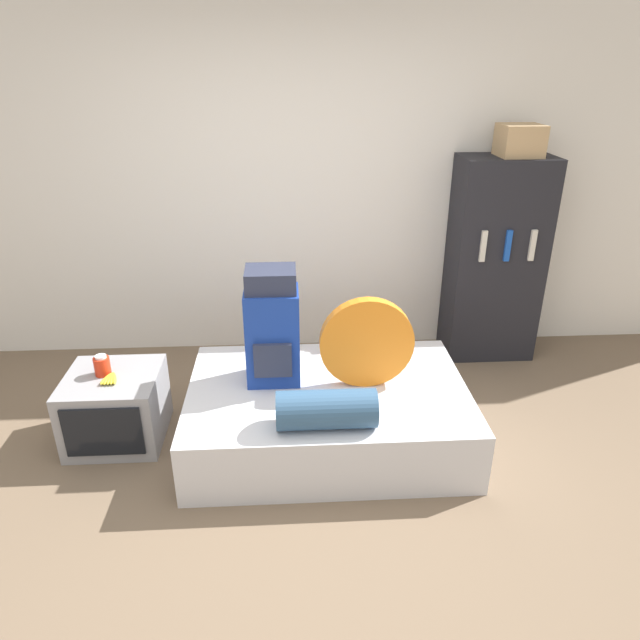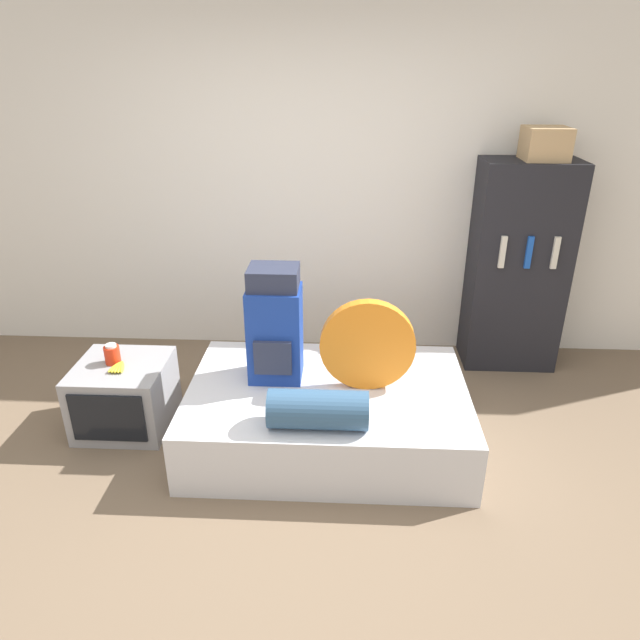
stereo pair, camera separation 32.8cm
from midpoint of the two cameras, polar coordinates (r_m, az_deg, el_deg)
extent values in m
plane|color=brown|center=(3.15, -0.15, -19.79)|extent=(16.00, 16.00, 0.00)
cube|color=white|center=(4.44, 1.31, 12.95)|extent=(8.00, 0.05, 2.60)
cube|color=silver|center=(3.60, 3.40, -9.39)|extent=(1.70, 1.15, 0.38)
cube|color=navy|center=(3.47, -1.81, -1.44)|extent=(0.32, 0.26, 0.59)
cube|color=#282D42|center=(3.34, -1.87, 4.22)|extent=(0.30, 0.24, 0.13)
cube|color=#282D42|center=(3.38, -1.99, -3.90)|extent=(0.22, 0.03, 0.21)
cylinder|color=orange|center=(3.39, 7.54, -2.57)|extent=(0.57, 0.07, 0.57)
cylinder|color=#33567A|center=(3.09, 2.88, -9.02)|extent=(0.54, 0.22, 0.22)
cube|color=#939399|center=(3.88, -16.68, -7.25)|extent=(0.57, 0.55, 0.45)
cube|color=black|center=(3.65, -18.08, -9.42)|extent=(0.45, 0.02, 0.32)
cylinder|color=red|center=(3.78, -17.76, -3.40)|extent=(0.10, 0.10, 0.11)
cylinder|color=white|center=(3.75, -17.89, -2.52)|extent=(0.07, 0.07, 0.02)
ellipsoid|color=yellow|center=(3.72, -17.42, -4.56)|extent=(0.07, 0.14, 0.03)
ellipsoid|color=yellow|center=(3.72, -17.28, -4.57)|extent=(0.05, 0.15, 0.03)
ellipsoid|color=yellow|center=(3.71, -17.14, -4.58)|extent=(0.03, 0.14, 0.03)
ellipsoid|color=yellow|center=(3.71, -16.99, -4.58)|extent=(0.05, 0.15, 0.03)
ellipsoid|color=yellow|center=(3.71, -16.85, -4.59)|extent=(0.07, 0.14, 0.03)
cube|color=black|center=(4.57, 21.10, 4.91)|extent=(0.68, 0.40, 1.57)
cube|color=beige|center=(4.27, 19.93, 6.37)|extent=(0.04, 0.02, 0.23)
cube|color=#194CB2|center=(4.33, 22.25, 6.23)|extent=(0.04, 0.02, 0.23)
cube|color=beige|center=(4.39, 24.51, 6.09)|extent=(0.04, 0.02, 0.23)
cube|color=tan|center=(4.38, 23.73, 15.83)|extent=(0.29, 0.28, 0.22)
camera|label=1|loc=(0.16, -87.14, 1.32)|focal=32.00mm
camera|label=2|loc=(0.16, 92.86, -1.32)|focal=32.00mm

